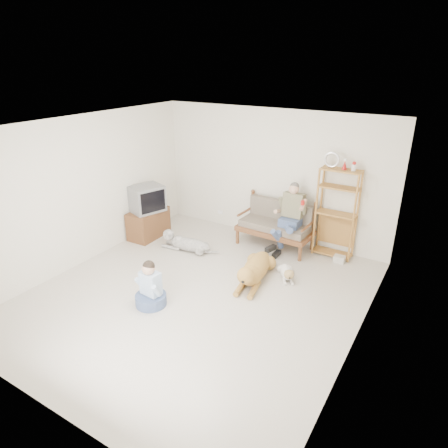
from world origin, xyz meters
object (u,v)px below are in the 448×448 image
Objects in this scene: golden_retriever at (254,270)px; loveseat at (276,223)px; tv_stand at (148,223)px; etagere at (336,213)px.

loveseat is at bearing 89.98° from golden_retriever.
tv_stand is at bearing -155.71° from loveseat.
tv_stand is 2.85m from golden_retriever.
etagere is at bearing 11.15° from loveseat.
loveseat is 0.95× the size of golden_retriever.
tv_stand is at bearing -162.07° from etagere.
golden_retriever is (-0.86, -1.66, -0.69)m from etagere.
loveseat reaches higher than golden_retriever.
etagere is 2.22× the size of tv_stand.
etagere is 1.26× the size of golden_retriever.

